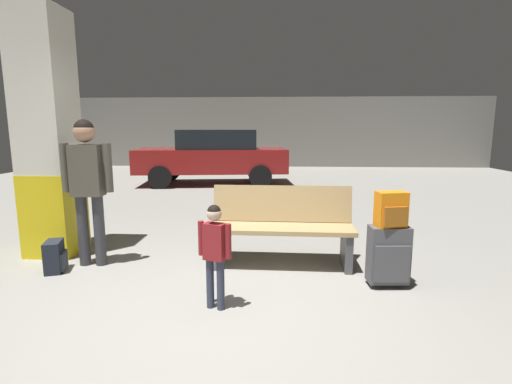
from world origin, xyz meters
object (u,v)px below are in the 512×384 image
at_px(structural_pillar, 48,136).
at_px(child, 215,246).
at_px(parked_car_far, 213,155).
at_px(suitcase, 389,255).
at_px(backpack_bright, 391,210).
at_px(bench, 282,227).
at_px(adult, 87,177).
at_px(backpack_dark_floor, 55,257).

bearing_deg(structural_pillar, child, -31.96).
bearing_deg(parked_car_far, structural_pillar, -98.97).
relative_size(structural_pillar, parked_car_far, 0.68).
bearing_deg(suitcase, child, -161.13).
xyz_separation_m(backpack_bright, parked_car_far, (-2.87, 6.93, 0.03)).
height_order(bench, adult, adult).
height_order(structural_pillar, parked_car_far, structural_pillar).
xyz_separation_m(backpack_bright, backpack_dark_floor, (-3.49, 0.20, -0.60)).
relative_size(suitcase, parked_car_far, 0.14).
height_order(bench, suitcase, bench).
height_order(backpack_bright, adult, adult).
bearing_deg(bench, structural_pillar, 174.47).
xyz_separation_m(structural_pillar, adult, (0.65, -0.40, -0.43)).
bearing_deg(backpack_bright, child, -161.15).
distance_m(structural_pillar, backpack_bright, 3.98).
bearing_deg(suitcase, backpack_bright, -18.42).
xyz_separation_m(bench, backpack_dark_floor, (-2.45, -0.36, -0.28)).
relative_size(child, backpack_dark_floor, 2.68).
height_order(structural_pillar, suitcase, structural_pillar).
distance_m(structural_pillar, bench, 2.99).
bearing_deg(suitcase, parked_car_far, 112.51).
distance_m(structural_pillar, suitcase, 4.08).
distance_m(bench, child, 1.26).
distance_m(bench, suitcase, 1.18).
xyz_separation_m(adult, backpack_dark_floor, (-0.31, -0.23, -0.84)).
xyz_separation_m(structural_pillar, bench, (2.80, -0.27, -1.00)).
height_order(suitcase, backpack_bright, backpack_bright).
distance_m(child, backpack_dark_floor, 2.06).
xyz_separation_m(structural_pillar, backpack_dark_floor, (0.35, -0.63, -1.28)).
xyz_separation_m(child, backpack_dark_floor, (-1.88, 0.75, -0.39)).
relative_size(bench, adult, 0.98).
bearing_deg(adult, backpack_bright, -7.72).
xyz_separation_m(structural_pillar, child, (2.22, -1.39, -0.88)).
bearing_deg(bench, backpack_bright, -28.55).
xyz_separation_m(structural_pillar, parked_car_far, (0.96, 6.09, -0.64)).
height_order(child, parked_car_far, parked_car_far).
relative_size(bench, backpack_dark_floor, 4.74).
height_order(suitcase, adult, adult).
relative_size(structural_pillar, adult, 1.78).
bearing_deg(adult, suitcase, -7.71).
bearing_deg(backpack_dark_floor, suitcase, -3.32).
relative_size(suitcase, backpack_bright, 1.78).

